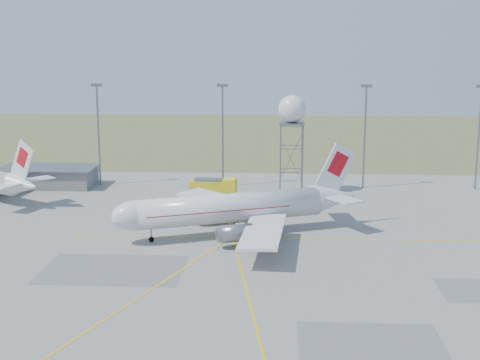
# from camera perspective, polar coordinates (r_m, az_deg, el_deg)

# --- Properties ---
(ground) EXTENTS (400.00, 400.00, 0.00)m
(ground) POSITION_cam_1_polar(r_m,az_deg,el_deg) (71.22, 2.40, -11.91)
(ground) COLOR #999994
(ground) RESTS_ON ground
(grass_strip) EXTENTS (400.00, 120.00, 0.03)m
(grass_strip) POSITION_cam_1_polar(r_m,az_deg,el_deg) (207.23, 2.94, 3.77)
(grass_strip) COLOR #586738
(grass_strip) RESTS_ON ground
(building_grey) EXTENTS (19.00, 10.00, 3.90)m
(building_grey) POSITION_cam_1_polar(r_m,az_deg,el_deg) (139.64, -16.01, 0.28)
(building_grey) COLOR gray
(building_grey) RESTS_ON ground
(mast_a) EXTENTS (2.20, 0.50, 20.50)m
(mast_a) POSITION_cam_1_polar(r_m,az_deg,el_deg) (137.01, -12.01, 4.55)
(mast_a) COLOR slate
(mast_a) RESTS_ON ground
(mast_b) EXTENTS (2.20, 0.50, 20.50)m
(mast_b) POSITION_cam_1_polar(r_m,az_deg,el_deg) (132.72, -1.49, 4.57)
(mast_b) COLOR slate
(mast_b) RESTS_ON ground
(mast_c) EXTENTS (2.20, 0.50, 20.50)m
(mast_c) POSITION_cam_1_polar(r_m,az_deg,el_deg) (133.42, 10.62, 4.41)
(mast_c) COLOR slate
(mast_c) RESTS_ON ground
(mast_d) EXTENTS (2.20, 0.50, 20.50)m
(mast_d) POSITION_cam_1_polar(r_m,az_deg,el_deg) (138.01, 19.73, 4.16)
(mast_d) COLOR slate
(mast_d) RESTS_ON ground
(airliner_main) EXTENTS (37.35, 35.00, 13.18)m
(airliner_main) POSITION_cam_1_polar(r_m,az_deg,el_deg) (100.31, -0.50, -2.43)
(airliner_main) COLOR silver
(airliner_main) RESTS_ON ground
(radar_tower) EXTENTS (5.20, 5.20, 18.81)m
(radar_tower) POSITION_cam_1_polar(r_m,az_deg,el_deg) (126.95, 4.42, 3.53)
(radar_tower) COLOR slate
(radar_tower) RESTS_ON ground
(fire_truck) EXTENTS (8.94, 3.98, 3.51)m
(fire_truck) POSITION_cam_1_polar(r_m,az_deg,el_deg) (125.32, -2.20, -0.68)
(fire_truck) COLOR gold
(fire_truck) RESTS_ON ground
(baggage_tug) EXTENTS (2.20, 1.86, 1.58)m
(baggage_tug) POSITION_cam_1_polar(r_m,az_deg,el_deg) (137.84, -18.86, -0.63)
(baggage_tug) COLOR #AD1E0C
(baggage_tug) RESTS_ON ground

